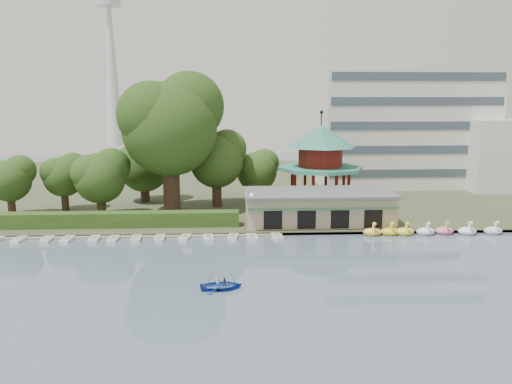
{
  "coord_description": "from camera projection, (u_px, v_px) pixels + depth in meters",
  "views": [
    {
      "loc": [
        -0.77,
        -39.1,
        15.46
      ],
      "look_at": [
        2.0,
        18.0,
        5.0
      ],
      "focal_mm": 35.0,
      "sensor_mm": 36.0,
      "label": 1
    }
  ],
  "objects": [
    {
      "name": "boathouse",
      "position": [
        318.0,
        206.0,
        62.88
      ],
      "size": [
        18.6,
        9.39,
        3.9
      ],
      "color": "tan",
      "rests_on": "shore"
    },
    {
      "name": "dock",
      "position": [
        135.0,
        236.0,
        57.55
      ],
      "size": [
        34.0,
        1.6,
        0.24
      ],
      "primitive_type": "cube",
      "color": "gray",
      "rests_on": "ground"
    },
    {
      "name": "rowboat_with_passengers",
      "position": [
        221.0,
        283.0,
        41.55
      ],
      "size": [
        5.32,
        4.08,
        2.01
      ],
      "color": "#1842AE",
      "rests_on": "ground"
    },
    {
      "name": "small_trees",
      "position": [
        153.0,
        167.0,
        70.93
      ],
      "size": [
        39.43,
        17.28,
        11.05
      ],
      "color": "#3A281C",
      "rests_on": "shore"
    },
    {
      "name": "moored_rowboats",
      "position": [
        138.0,
        238.0,
        56.21
      ],
      "size": [
        32.88,
        2.73,
        0.36
      ],
      "color": "white",
      "rests_on": "ground"
    },
    {
      "name": "hedge",
      "position": [
        115.0,
        219.0,
        60.43
      ],
      "size": [
        30.0,
        2.0,
        1.8
      ],
      "primitive_type": "cube",
      "color": "#2F4C1A",
      "rests_on": "shore"
    },
    {
      "name": "pavilion",
      "position": [
        320.0,
        157.0,
        71.9
      ],
      "size": [
        12.4,
        12.4,
        13.5
      ],
      "color": "tan",
      "rests_on": "shore"
    },
    {
      "name": "swan_boats",
      "position": [
        433.0,
        231.0,
        58.57
      ],
      "size": [
        16.59,
        2.11,
        1.92
      ],
      "color": "#FFCE48",
      "rests_on": "ground"
    },
    {
      "name": "ground_plane",
      "position": [
        242.0,
        291.0,
        41.24
      ],
      "size": [
        220.0,
        220.0,
        0.0
      ],
      "primitive_type": "plane",
      "color": "slate",
      "rests_on": "ground"
    },
    {
      "name": "broadcast_tower",
      "position": [
        111.0,
        46.0,
        170.67
      ],
      "size": [
        8.0,
        8.0,
        96.0
      ],
      "color": "silver",
      "rests_on": "ground"
    },
    {
      "name": "embankment",
      "position": [
        239.0,
        234.0,
        58.21
      ],
      "size": [
        220.0,
        0.6,
        0.3
      ],
      "primitive_type": "cube",
      "color": "gray",
      "rests_on": "ground"
    },
    {
      "name": "big_tree",
      "position": [
        171.0,
        122.0,
        66.23
      ],
      "size": [
        13.85,
        12.9,
        19.07
      ],
      "color": "#3A281C",
      "rests_on": "shore"
    },
    {
      "name": "shore",
      "position": [
        236.0,
        185.0,
        92.29
      ],
      "size": [
        220.0,
        70.0,
        0.4
      ],
      "primitive_type": "cube",
      "color": "#424930",
      "rests_on": "ground"
    },
    {
      "name": "office_building",
      "position": [
        419.0,
        133.0,
        89.19
      ],
      "size": [
        38.0,
        18.0,
        20.0
      ],
      "color": "silver",
      "rests_on": "shore"
    },
    {
      "name": "lamp_post",
      "position": [
        251.0,
        204.0,
        59.38
      ],
      "size": [
        0.36,
        0.36,
        4.28
      ],
      "color": "black",
      "rests_on": "shore"
    }
  ]
}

